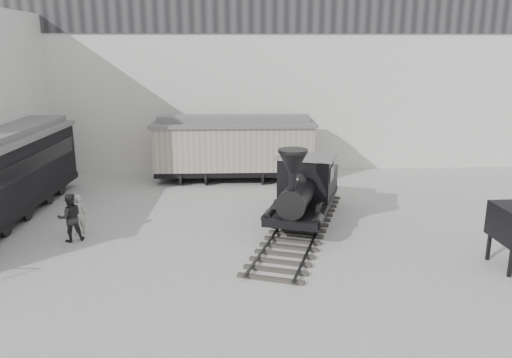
{
  "coord_description": "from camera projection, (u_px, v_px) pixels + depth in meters",
  "views": [
    {
      "loc": [
        -0.65,
        -15.66,
        7.23
      ],
      "look_at": [
        0.42,
        4.1,
        2.0
      ],
      "focal_mm": 35.0,
      "sensor_mm": 36.0,
      "label": 1
    }
  ],
  "objects": [
    {
      "name": "locomotive",
      "position": [
        304.0,
        194.0,
        20.81
      ],
      "size": [
        5.38,
        10.27,
        3.57
      ],
      "rotation": [
        0.0,
        0.0,
        -0.33
      ],
      "color": "#312C29",
      "rests_on": "ground"
    },
    {
      "name": "visitor_a",
      "position": [
        78.0,
        214.0,
        19.81
      ],
      "size": [
        0.69,
        0.57,
        1.63
      ],
      "primitive_type": "imported",
      "rotation": [
        0.0,
        0.0,
        3.49
      ],
      "color": "#B1B5A8",
      "rests_on": "ground"
    },
    {
      "name": "north_wall",
      "position": [
        239.0,
        76.0,
        30.04
      ],
      "size": [
        34.0,
        2.51,
        11.0
      ],
      "color": "silver",
      "rests_on": "ground"
    },
    {
      "name": "boxcar",
      "position": [
        234.0,
        147.0,
        27.58
      ],
      "size": [
        8.94,
        2.91,
        3.65
      ],
      "rotation": [
        0.0,
        0.0,
        -0.01
      ],
      "color": "black",
      "rests_on": "ground"
    },
    {
      "name": "visitor_b",
      "position": [
        70.0,
        217.0,
        19.03
      ],
      "size": [
        1.13,
        1.03,
        1.89
      ],
      "primitive_type": "imported",
      "rotation": [
        0.0,
        0.0,
        3.56
      ],
      "color": "black",
      "rests_on": "ground"
    },
    {
      "name": "ground",
      "position": [
        250.0,
        266.0,
        17.0
      ],
      "size": [
        90.0,
        90.0,
        0.0
      ],
      "primitive_type": "plane",
      "color": "#9E9E9B"
    }
  ]
}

